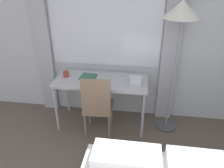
{
  "coord_description": "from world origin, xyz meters",
  "views": [
    {
      "loc": [
        0.23,
        -0.16,
        2.14
      ],
      "look_at": [
        -0.11,
        2.19,
        0.91
      ],
      "focal_mm": 35.0,
      "sensor_mm": 36.0,
      "label": 1
    }
  ],
  "objects_px": {
    "desk_chair": "(97,104)",
    "standing_lamp": "(181,19)",
    "desk": "(101,83)",
    "book": "(88,77)",
    "mug": "(66,74)",
    "telephone": "(136,80)"
  },
  "relations": [
    {
      "from": "desk_chair",
      "to": "standing_lamp",
      "type": "distance_m",
      "value": 1.52
    },
    {
      "from": "desk",
      "to": "book",
      "type": "distance_m",
      "value": 0.22
    },
    {
      "from": "standing_lamp",
      "to": "mug",
      "type": "bearing_deg",
      "value": -179.4
    },
    {
      "from": "desk_chair",
      "to": "desk",
      "type": "bearing_deg",
      "value": 86.23
    },
    {
      "from": "standing_lamp",
      "to": "mug",
      "type": "distance_m",
      "value": 1.73
    },
    {
      "from": "standing_lamp",
      "to": "telephone",
      "type": "distance_m",
      "value": 0.96
    },
    {
      "from": "telephone",
      "to": "book",
      "type": "relative_size",
      "value": 0.76
    },
    {
      "from": "telephone",
      "to": "book",
      "type": "xyz_separation_m",
      "value": [
        -0.69,
        0.07,
        -0.03
      ]
    },
    {
      "from": "desk",
      "to": "book",
      "type": "relative_size",
      "value": 5.72
    },
    {
      "from": "book",
      "to": "telephone",
      "type": "bearing_deg",
      "value": -5.98
    },
    {
      "from": "desk_chair",
      "to": "mug",
      "type": "relative_size",
      "value": 10.4
    },
    {
      "from": "desk",
      "to": "telephone",
      "type": "xyz_separation_m",
      "value": [
        0.49,
        -0.03,
        0.11
      ]
    },
    {
      "from": "telephone",
      "to": "desk_chair",
      "type": "bearing_deg",
      "value": -154.11
    },
    {
      "from": "desk_chair",
      "to": "telephone",
      "type": "bearing_deg",
      "value": 22.83
    },
    {
      "from": "desk",
      "to": "desk_chair",
      "type": "xyz_separation_m",
      "value": [
        -0.0,
        -0.28,
        -0.18
      ]
    },
    {
      "from": "desk_chair",
      "to": "standing_lamp",
      "type": "bearing_deg",
      "value": 14.51
    },
    {
      "from": "desk",
      "to": "standing_lamp",
      "type": "distance_m",
      "value": 1.35
    },
    {
      "from": "book",
      "to": "mug",
      "type": "distance_m",
      "value": 0.33
    },
    {
      "from": "desk",
      "to": "telephone",
      "type": "bearing_deg",
      "value": -3.92
    },
    {
      "from": "telephone",
      "to": "book",
      "type": "height_order",
      "value": "telephone"
    },
    {
      "from": "mug",
      "to": "telephone",
      "type": "bearing_deg",
      "value": -3.21
    },
    {
      "from": "desk_chair",
      "to": "mug",
      "type": "xyz_separation_m",
      "value": [
        -0.52,
        0.3,
        0.29
      ]
    }
  ]
}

